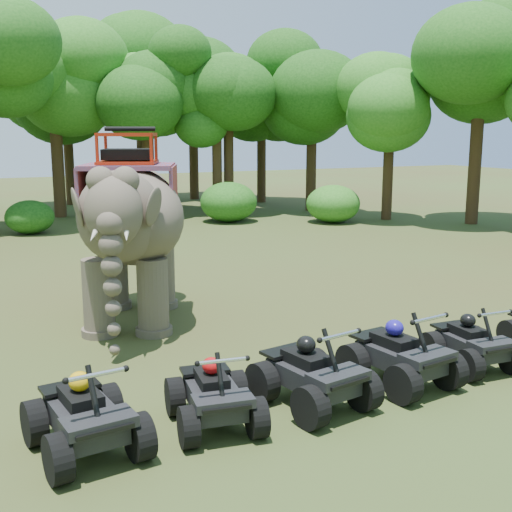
# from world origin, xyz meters

# --- Properties ---
(ground) EXTENTS (110.00, 110.00, 0.00)m
(ground) POSITION_xyz_m (0.00, 0.00, 0.00)
(ground) COLOR #47381E
(ground) RESTS_ON ground
(elephant) EXTENTS (4.15, 5.75, 4.42)m
(elephant) POSITION_xyz_m (-1.73, 4.18, 2.21)
(elephant) COLOR brown
(elephant) RESTS_ON ground
(atv_0) EXTENTS (1.53, 1.97, 1.37)m
(atv_0) POSITION_xyz_m (-4.03, -1.69, 0.68)
(atv_0) COLOR black
(atv_0) RESTS_ON ground
(atv_1) EXTENTS (1.48, 1.86, 1.25)m
(atv_1) POSITION_xyz_m (-2.14, -1.73, 0.63)
(atv_1) COLOR black
(atv_1) RESTS_ON ground
(atv_2) EXTENTS (1.65, 2.06, 1.38)m
(atv_2) POSITION_xyz_m (-0.45, -1.76, 0.69)
(atv_2) COLOR black
(atv_2) RESTS_ON ground
(atv_3) EXTENTS (1.59, 2.03, 1.39)m
(atv_3) POSITION_xyz_m (1.37, -1.68, 0.69)
(atv_3) COLOR black
(atv_3) RESTS_ON ground
(atv_4) EXTENTS (1.32, 1.74, 1.23)m
(atv_4) POSITION_xyz_m (3.10, -1.60, 0.61)
(atv_4) COLOR black
(atv_4) RESTS_ON ground
(tree_0) EXTENTS (6.15, 6.15, 8.79)m
(tree_0) POSITION_xyz_m (0.00, 24.18, 4.39)
(tree_0) COLOR #195114
(tree_0) RESTS_ON ground
(tree_1) EXTENTS (6.01, 6.01, 8.58)m
(tree_1) POSITION_xyz_m (4.15, 22.21, 4.29)
(tree_1) COLOR #195114
(tree_1) RESTS_ON ground
(tree_2) EXTENTS (5.23, 5.23, 7.47)m
(tree_2) POSITION_xyz_m (8.39, 21.56, 3.74)
(tree_2) COLOR #195114
(tree_2) RESTS_ON ground
(tree_3) EXTENTS (5.97, 5.97, 8.53)m
(tree_3) POSITION_xyz_m (12.96, 20.62, 4.26)
(tree_3) COLOR #195114
(tree_3) RESTS_ON ground
(tree_4) EXTENTS (4.86, 4.86, 6.94)m
(tree_4) POSITION_xyz_m (14.45, 15.74, 3.47)
(tree_4) COLOR #195114
(tree_4) RESTS_ON ground
(tree_5) EXTENTS (6.67, 6.67, 9.52)m
(tree_5) POSITION_xyz_m (17.14, 12.68, 4.76)
(tree_5) COLOR #195114
(tree_5) RESTS_ON ground
(tree_32) EXTENTS (4.98, 4.98, 7.11)m
(tree_32) POSITION_xyz_m (7.63, 21.34, 3.55)
(tree_32) COLOR #195114
(tree_32) RESTS_ON ground
(tree_33) EXTENTS (5.37, 5.37, 7.67)m
(tree_33) POSITION_xyz_m (4.71, 23.82, 3.83)
(tree_33) COLOR #195114
(tree_33) RESTS_ON ground
(tree_34) EXTENTS (5.69, 5.69, 8.13)m
(tree_34) POSITION_xyz_m (12.43, 25.68, 4.07)
(tree_34) COLOR #195114
(tree_34) RESTS_ON ground
(tree_36) EXTENTS (7.49, 7.49, 10.71)m
(tree_36) POSITION_xyz_m (5.91, 29.29, 5.35)
(tree_36) COLOR #195114
(tree_36) RESTS_ON ground
(tree_37) EXTENTS (6.55, 6.55, 9.35)m
(tree_37) POSITION_xyz_m (-0.09, 23.90, 4.68)
(tree_37) COLOR #195114
(tree_37) RESTS_ON ground
(tree_38) EXTENTS (6.02, 6.02, 8.61)m
(tree_38) POSITION_xyz_m (1.49, 29.50, 4.30)
(tree_38) COLOR #195114
(tree_38) RESTS_ON ground
(tree_39) EXTENTS (6.73, 6.73, 9.61)m
(tree_39) POSITION_xyz_m (9.33, 29.27, 4.81)
(tree_39) COLOR #195114
(tree_39) RESTS_ON ground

